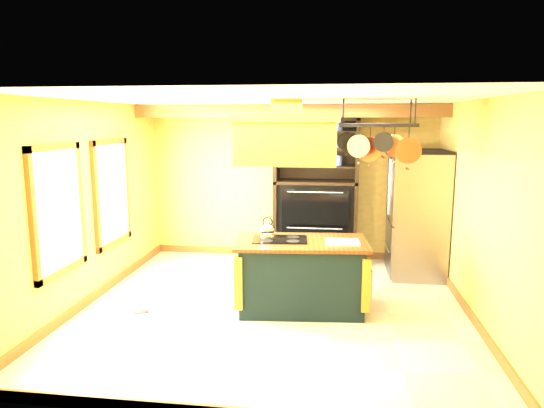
% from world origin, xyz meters
% --- Properties ---
extents(floor, '(5.00, 5.00, 0.00)m').
position_xyz_m(floor, '(0.00, 0.00, 0.00)').
color(floor, beige).
rests_on(floor, ground).
extents(ceiling, '(5.00, 5.00, 0.00)m').
position_xyz_m(ceiling, '(0.00, 0.00, 2.70)').
color(ceiling, white).
rests_on(ceiling, wall_back).
extents(wall_back, '(5.00, 0.02, 2.70)m').
position_xyz_m(wall_back, '(0.00, 2.50, 1.35)').
color(wall_back, '#E7C554').
rests_on(wall_back, floor).
extents(wall_front, '(5.00, 0.02, 2.70)m').
position_xyz_m(wall_front, '(0.00, -2.50, 1.35)').
color(wall_front, '#E7C554').
rests_on(wall_front, floor).
extents(wall_left, '(0.02, 5.00, 2.70)m').
position_xyz_m(wall_left, '(-2.50, 0.00, 1.35)').
color(wall_left, '#E7C554').
rests_on(wall_left, floor).
extents(wall_right, '(0.02, 5.00, 2.70)m').
position_xyz_m(wall_right, '(2.50, 0.00, 1.35)').
color(wall_right, '#E7C554').
rests_on(wall_right, floor).
extents(ceiling_beam, '(5.00, 0.15, 0.20)m').
position_xyz_m(ceiling_beam, '(0.00, 1.70, 2.59)').
color(ceiling_beam, brown).
rests_on(ceiling_beam, ceiling).
extents(window_near, '(0.06, 1.06, 1.56)m').
position_xyz_m(window_near, '(-2.47, -0.80, 1.40)').
color(window_near, brown).
rests_on(window_near, wall_left).
extents(window_far, '(0.06, 1.06, 1.56)m').
position_xyz_m(window_far, '(-2.47, 0.60, 1.40)').
color(window_far, brown).
rests_on(window_far, wall_left).
extents(kitchen_island, '(1.75, 1.07, 1.11)m').
position_xyz_m(kitchen_island, '(0.36, -0.01, 0.47)').
color(kitchen_island, black).
rests_on(kitchen_island, floor).
extents(range_hood, '(1.31, 0.74, 0.80)m').
position_xyz_m(range_hood, '(0.16, -0.01, 2.23)').
color(range_hood, '#A57629').
rests_on(range_hood, ceiling).
extents(pot_rack, '(1.00, 0.46, 0.77)m').
position_xyz_m(pot_rack, '(1.28, -0.01, 2.26)').
color(pot_rack, black).
rests_on(pot_rack, ceiling).
extents(refrigerator, '(0.84, 1.00, 1.95)m').
position_xyz_m(refrigerator, '(2.06, 1.69, 0.95)').
color(refrigerator, gray).
rests_on(refrigerator, floor).
extents(hutch, '(1.41, 0.64, 2.50)m').
position_xyz_m(hutch, '(0.45, 2.23, 0.95)').
color(hutch, black).
rests_on(hutch, floor).
extents(floor_register, '(0.30, 0.21, 0.01)m').
position_xyz_m(floor_register, '(-1.72, -0.41, 0.01)').
color(floor_register, black).
rests_on(floor_register, floor).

